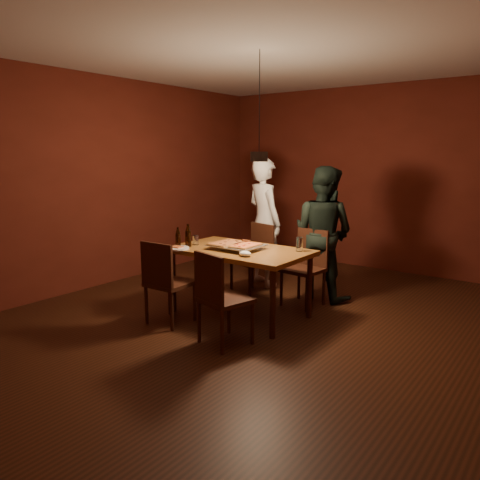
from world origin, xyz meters
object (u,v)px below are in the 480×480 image
Objects in this scene: beer_bottle_a at (178,237)px; beer_bottle_b at (188,235)px; dining_table at (240,256)px; chair_near_right at (218,290)px; chair_far_right at (307,260)px; chair_far_left at (256,252)px; diner_white at (264,222)px; diner_dark at (323,233)px; plate_slice at (177,248)px; chair_near_left at (164,275)px; pendant_lamp at (259,156)px; pizza_tray at (237,247)px.

beer_bottle_b is at bearing 46.40° from beer_bottle_a.
chair_near_right is at bearing -66.26° from dining_table.
chair_near_right is at bearing 93.49° from chair_far_right.
beer_bottle_b reaches higher than chair_far_left.
diner_white reaches higher than diner_dark.
chair_far_left is at bearing 79.69° from plate_slice.
dining_table is 6.71× the size of beer_bottle_a.
chair_near_left is 1.96m from diner_white.
pendant_lamp is (0.78, 0.25, 0.88)m from beer_bottle_b.
beer_bottle_a is 0.11m from beer_bottle_b.
diner_dark reaches higher than beer_bottle_a.
beer_bottle_b is at bearing 59.01° from diner_dark.
chair_near_left is 0.55m from beer_bottle_a.
pizza_tray reaches higher than plate_slice.
pizza_tray is 0.34× the size of diner_dark.
chair_near_left is at bearing -77.48° from beer_bottle_b.
beer_bottle_a reaches higher than chair_far_left.
chair_near_left is 1.58m from pendant_lamp.
beer_bottle_b reaches higher than chair_far_right.
pendant_lamp is (-0.12, 0.83, 1.22)m from chair_near_right.
diner_dark is at bearing 54.23° from beer_bottle_b.
chair_far_left reaches higher than pizza_tray.
pendant_lamp reaches higher than chair_near_left.
pizza_tray is at bearing -130.52° from dining_table.
pendant_lamp reaches higher than chair_near_right.
chair_near_left is 1.87× the size of plate_slice.
chair_near_left is 2.06m from diner_dark.
diner_dark is (0.93, -0.09, -0.05)m from diner_white.
pizza_tray is at bearing 72.88° from diner_dark.
chair_far_right is (0.41, 0.79, -0.14)m from dining_table.
chair_far_right is 1.45m from beer_bottle_b.
chair_near_right is at bearing -32.41° from beer_bottle_b.
chair_near_left is at bearing 99.81° from chair_far_left.
chair_far_right is at bearing -167.17° from chair_far_left.
pendant_lamp is at bearing 1.87° from dining_table.
chair_far_right is at bearing 58.53° from chair_near_left.
pizza_tray is 1.24m from diner_dark.
beer_bottle_a is (-0.98, 0.49, 0.32)m from chair_near_right.
pendant_lamp is (0.80, 0.41, 1.00)m from plate_slice.
chair_near_left is at bearing 66.19° from chair_far_right.
beer_bottle_a is (-0.28, -1.13, 0.32)m from chair_far_left.
dining_table is at bearing 56.60° from chair_near_left.
beer_bottle_b is 0.20m from plate_slice.
beer_bottle_a is at bearing -158.88° from pendant_lamp.
diner_dark is at bearing 68.69° from dining_table.
beer_bottle_a reaches higher than chair_near_left.
chair_far_left is (-0.34, 0.80, -0.14)m from dining_table.
dining_table is 0.90m from chair_far_right.
dining_table is 5.79× the size of plate_slice.
pendant_lamp is (0.58, -0.79, 1.22)m from chair_far_left.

